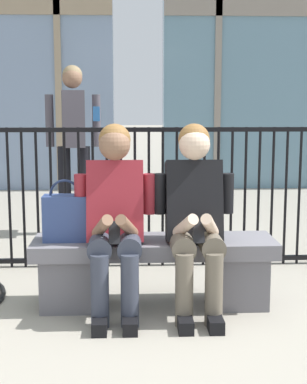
# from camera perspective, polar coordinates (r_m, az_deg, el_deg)

# --- Properties ---
(ground_plane) EXTENTS (60.00, 60.00, 0.00)m
(ground_plane) POSITION_cam_1_polar(r_m,az_deg,el_deg) (3.94, 0.07, -11.08)
(ground_plane) COLOR #A8A091
(stone_bench) EXTENTS (1.60, 0.44, 0.45)m
(stone_bench) POSITION_cam_1_polar(r_m,az_deg,el_deg) (3.85, 0.07, -7.29)
(stone_bench) COLOR slate
(stone_bench) RESTS_ON ground
(seated_person_with_phone) EXTENTS (0.52, 0.66, 1.21)m
(seated_person_with_phone) POSITION_cam_1_polar(r_m,az_deg,el_deg) (3.63, -3.84, -2.14)
(seated_person_with_phone) COLOR #383D4C
(seated_person_with_phone) RESTS_ON ground
(seated_person_companion) EXTENTS (0.52, 0.66, 1.21)m
(seated_person_companion) POSITION_cam_1_polar(r_m,az_deg,el_deg) (3.66, 4.14, -2.07)
(seated_person_companion) COLOR #6B6051
(seated_person_companion) RESTS_ON ground
(handbag_on_bench) EXTENTS (0.28, 0.15, 0.40)m
(handbag_on_bench) POSITION_cam_1_polar(r_m,az_deg,el_deg) (3.78, -8.75, -2.46)
(handbag_on_bench) COLOR #33477F
(handbag_on_bench) RESTS_ON stone_bench
(bystander_at_railing) EXTENTS (0.55, 0.40, 1.71)m
(bystander_at_railing) POSITION_cam_1_polar(r_m,az_deg,el_deg) (5.87, -7.95, 5.48)
(bystander_at_railing) COLOR black
(bystander_at_railing) RESTS_ON ground
(plaza_railing) EXTENTS (10.00, 0.04, 1.15)m
(plaza_railing) POSITION_cam_1_polar(r_m,az_deg,el_deg) (4.70, -0.46, -0.48)
(plaza_railing) COLOR black
(plaza_railing) RESTS_ON ground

